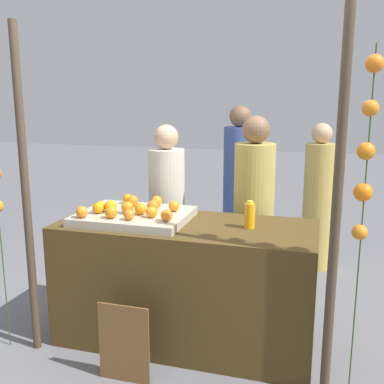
{
  "coord_description": "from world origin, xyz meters",
  "views": [
    {
      "loc": [
        0.91,
        -2.97,
        1.78
      ],
      "look_at": [
        0.0,
        0.15,
        1.09
      ],
      "focal_mm": 42.35,
      "sensor_mm": 36.0,
      "label": 1
    }
  ],
  "objects": [
    {
      "name": "orange_7",
      "position": [
        -0.55,
        0.22,
        0.99
      ],
      "size": [
        0.08,
        0.08,
        0.08
      ],
      "primitive_type": "sphere",
      "color": "orange",
      "rests_on": "orange_tray"
    },
    {
      "name": "orange_6",
      "position": [
        -0.26,
        0.03,
        0.99
      ],
      "size": [
        0.09,
        0.09,
        0.09
      ],
      "primitive_type": "sphere",
      "color": "orange",
      "rests_on": "orange_tray"
    },
    {
      "name": "orange_13",
      "position": [
        -0.68,
        -0.26,
        0.99
      ],
      "size": [
        0.08,
        0.08,
        0.08
      ],
      "primitive_type": "sphere",
      "color": "orange",
      "rests_on": "orange_tray"
    },
    {
      "name": "juice_bottle",
      "position": [
        0.45,
        0.02,
        0.98
      ],
      "size": [
        0.07,
        0.07,
        0.19
      ],
      "color": "#F2A115",
      "rests_on": "stall_counter"
    },
    {
      "name": "orange_8",
      "position": [
        -0.42,
        -0.06,
        0.99
      ],
      "size": [
        0.09,
        0.09,
        0.09
      ],
      "primitive_type": "sphere",
      "color": "orange",
      "rests_on": "orange_tray"
    },
    {
      "name": "orange_3",
      "position": [
        -0.56,
        -0.06,
        0.99
      ],
      "size": [
        0.09,
        0.09,
        0.09
      ],
      "primitive_type": "sphere",
      "color": "orange",
      "rests_on": "orange_tray"
    },
    {
      "name": "orange_10",
      "position": [
        -0.64,
        -0.05,
        0.99
      ],
      "size": [
        0.08,
        0.08,
        0.08
      ],
      "primitive_type": "sphere",
      "color": "orange",
      "rests_on": "orange_tray"
    },
    {
      "name": "orange_1",
      "position": [
        -0.21,
        -0.12,
        0.99
      ],
      "size": [
        0.08,
        0.08,
        0.08
      ],
      "primitive_type": "sphere",
      "color": "orange",
      "rests_on": "orange_tray"
    },
    {
      "name": "orange_5",
      "position": [
        -0.34,
        -0.22,
        0.99
      ],
      "size": [
        0.07,
        0.07,
        0.07
      ],
      "primitive_type": "sphere",
      "color": "orange",
      "rests_on": "orange_tray"
    },
    {
      "name": "ground_plane",
      "position": [
        0.0,
        0.0,
        0.0
      ],
      "size": [
        24.0,
        24.0,
        0.0
      ],
      "primitive_type": "plane",
      "color": "slate"
    },
    {
      "name": "orange_tray",
      "position": [
        -0.39,
        -0.02,
        0.92
      ],
      "size": [
        0.79,
        0.63,
        0.06
      ],
      "primitive_type": "cube",
      "color": "#B2AD99",
      "rests_on": "stall_counter"
    },
    {
      "name": "vendor_right",
      "position": [
        0.39,
        0.61,
        0.76
      ],
      "size": [
        0.33,
        0.33,
        1.63
      ],
      "color": "tan",
      "rests_on": "ground_plane"
    },
    {
      "name": "crowd_person_0",
      "position": [
        0.89,
        1.75,
        0.71
      ],
      "size": [
        0.3,
        0.3,
        1.52
      ],
      "color": "tan",
      "rests_on": "ground_plane"
    },
    {
      "name": "orange_11",
      "position": [
        -0.08,
        -0.18,
        0.99
      ],
      "size": [
        0.08,
        0.08,
        0.08
      ],
      "primitive_type": "sphere",
      "color": "orange",
      "rests_on": "orange_tray"
    },
    {
      "name": "orange_9",
      "position": [
        -0.29,
        0.19,
        0.99
      ],
      "size": [
        0.08,
        0.08,
        0.08
      ],
      "primitive_type": "sphere",
      "color": "orange",
      "rests_on": "orange_tray"
    },
    {
      "name": "garland_strand_right",
      "position": [
        1.13,
        -0.41,
        1.48
      ],
      "size": [
        0.1,
        0.1,
        2.04
      ],
      "color": "#2D4C23",
      "rests_on": "ground_plane"
    },
    {
      "name": "orange_0",
      "position": [
        -0.12,
        0.09,
        0.99
      ],
      "size": [
        0.08,
        0.08,
        0.08
      ],
      "primitive_type": "sphere",
      "color": "orange",
      "rests_on": "orange_tray"
    },
    {
      "name": "orange_4",
      "position": [
        -0.48,
        -0.22,
        0.99
      ],
      "size": [
        0.09,
        0.09,
        0.09
      ],
      "primitive_type": "sphere",
      "color": "orange",
      "rests_on": "orange_tray"
    },
    {
      "name": "canopy_post_left",
      "position": [
        -1.0,
        -0.43,
        1.12
      ],
      "size": [
        0.06,
        0.06,
        2.25
      ],
      "primitive_type": "cylinder",
      "color": "#473828",
      "rests_on": "ground_plane"
    },
    {
      "name": "chalkboard_sign",
      "position": [
        -0.22,
        -0.61,
        0.25
      ],
      "size": [
        0.34,
        0.03,
        0.53
      ],
      "color": "brown",
      "rests_on": "ground_plane"
    },
    {
      "name": "orange_12",
      "position": [
        -0.63,
        -0.12,
        0.99
      ],
      "size": [
        0.08,
        0.08,
        0.08
      ],
      "primitive_type": "sphere",
      "color": "orange",
      "rests_on": "orange_tray"
    },
    {
      "name": "stall_counter",
      "position": [
        0.0,
        0.0,
        0.44
      ],
      "size": [
        1.83,
        0.78,
        0.89
      ],
      "primitive_type": "cube",
      "color": "#4C3819",
      "rests_on": "ground_plane"
    },
    {
      "name": "orange_14",
      "position": [
        -0.32,
        -0.07,
        0.99
      ],
      "size": [
        0.08,
        0.08,
        0.08
      ],
      "primitive_type": "sphere",
      "color": "orange",
      "rests_on": "orange_tray"
    },
    {
      "name": "vendor_left",
      "position": [
        -0.37,
        0.64,
        0.72
      ],
      "size": [
        0.31,
        0.31,
        1.55
      ],
      "color": "beige",
      "rests_on": "ground_plane"
    },
    {
      "name": "canopy_post_right",
      "position": [
        1.0,
        -0.43,
        1.12
      ],
      "size": [
        0.06,
        0.06,
        2.25
      ],
      "primitive_type": "cylinder",
      "color": "#473828",
      "rests_on": "ground_plane"
    },
    {
      "name": "crowd_person_1",
      "position": [
        0.05,
        1.8,
        0.78
      ],
      "size": [
        0.34,
        0.34,
        1.69
      ],
      "color": "#384C8C",
      "rests_on": "ground_plane"
    },
    {
      "name": "orange_2",
      "position": [
        -0.47,
        0.14,
        0.99
      ],
      "size": [
        0.09,
        0.09,
        0.09
      ],
      "primitive_type": "sphere",
      "color": "orange",
      "rests_on": "orange_tray"
    }
  ]
}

